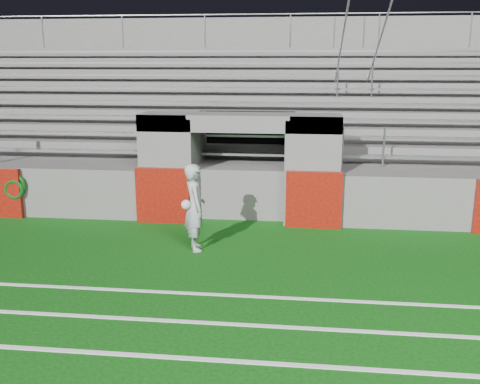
# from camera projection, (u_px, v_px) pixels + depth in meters

# --- Properties ---
(ground) EXTENTS (90.00, 90.00, 0.00)m
(ground) POSITION_uv_depth(u_px,v_px,m) (218.00, 272.00, 9.96)
(ground) COLOR #0B430C
(ground) RESTS_ON ground
(stadium_structure) EXTENTS (26.00, 8.48, 5.42)m
(stadium_structure) POSITION_uv_depth(u_px,v_px,m) (255.00, 135.00, 17.29)
(stadium_structure) COLOR #585553
(stadium_structure) RESTS_ON ground
(goalkeeper_with_ball) EXTENTS (0.63, 0.77, 1.81)m
(goalkeeper_with_ball) POSITION_uv_depth(u_px,v_px,m) (195.00, 207.00, 10.95)
(goalkeeper_with_ball) COLOR #9FA4A8
(goalkeeper_with_ball) RESTS_ON ground
(hose_coil) EXTENTS (0.60, 0.15, 0.66)m
(hose_coil) POSITION_uv_depth(u_px,v_px,m) (15.00, 187.00, 13.21)
(hose_coil) COLOR #0B3B0E
(hose_coil) RESTS_ON ground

